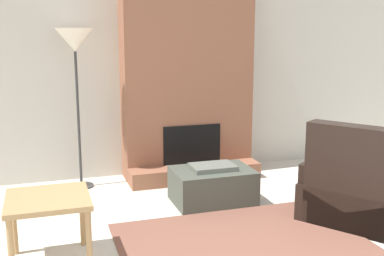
{
  "coord_description": "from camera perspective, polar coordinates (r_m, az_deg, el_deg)",
  "views": [
    {
      "loc": [
        -1.74,
        -2.51,
        1.77
      ],
      "look_at": [
        0.0,
        2.88,
        0.62
      ],
      "focal_mm": 45.0,
      "sensor_mm": 36.0,
      "label": 1
    }
  ],
  "objects": [
    {
      "name": "fireplace",
      "position": [
        5.85,
        -0.52,
        6.19
      ],
      "size": [
        1.59,
        0.67,
        2.6
      ],
      "color": "#935B42",
      "rests_on": "ground_plane"
    },
    {
      "name": "armchair",
      "position": [
        4.84,
        19.09,
        -7.2
      ],
      "size": [
        1.31,
        1.3,
        0.96
      ],
      "rotation": [
        0.0,
        0.0,
        2.17
      ],
      "color": "black",
      "rests_on": "ground_plane"
    },
    {
      "name": "floor_lamp_left",
      "position": [
        5.48,
        -13.71,
        9.36
      ],
      "size": [
        0.42,
        0.42,
        1.8
      ],
      "color": "#333333",
      "rests_on": "ground_plane"
    },
    {
      "name": "side_table",
      "position": [
        3.84,
        -16.68,
        -8.89
      ],
      "size": [
        0.62,
        0.61,
        0.54
      ],
      "color": "tan",
      "rests_on": "ground_plane"
    },
    {
      "name": "wall_back",
      "position": [
        6.07,
        -1.2,
        7.0
      ],
      "size": [
        6.89,
        0.06,
        2.6
      ],
      "primitive_type": "cube",
      "color": "beige",
      "rests_on": "ground_plane"
    },
    {
      "name": "ottoman",
      "position": [
        5.07,
        2.45,
        -6.76
      ],
      "size": [
        0.82,
        0.58,
        0.41
      ],
      "color": "#474C42",
      "rests_on": "ground_plane"
    },
    {
      "name": "area_rug",
      "position": [
        4.11,
        6.9,
        -14.09
      ],
      "size": [
        2.08,
        1.75,
        0.01
      ],
      "primitive_type": "cube",
      "color": "brown",
      "rests_on": "ground_plane"
    }
  ]
}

